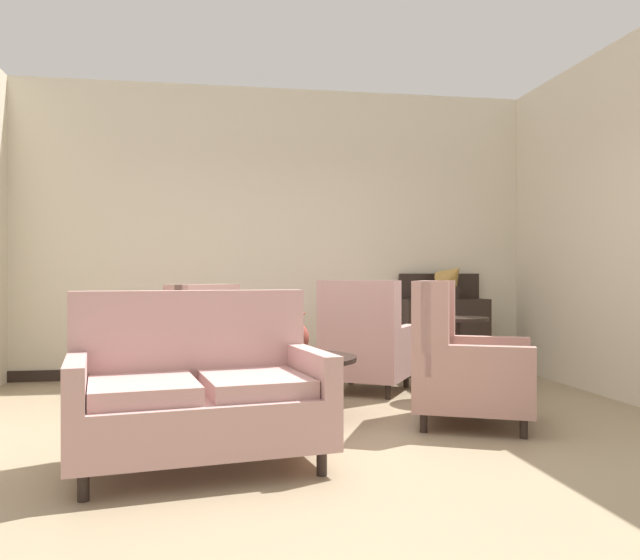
{
  "coord_description": "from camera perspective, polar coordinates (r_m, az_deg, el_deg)",
  "views": [
    {
      "loc": [
        -0.7,
        -4.45,
        1.11
      ],
      "look_at": [
        0.08,
        0.36,
        1.09
      ],
      "focal_mm": 36.03,
      "sensor_mm": 36.0,
      "label": 1
    }
  ],
  "objects": [
    {
      "name": "ground",
      "position": [
        4.64,
        -0.31,
        -13.61
      ],
      "size": [
        8.16,
        8.16,
        0.0
      ],
      "primitive_type": "plane",
      "color": "#9E896B"
    },
    {
      "name": "armchair_near_sideboard",
      "position": [
        5.97,
        -12.01,
        -6.24
      ],
      "size": [
        1.16,
        1.14,
        1.05
      ],
      "rotation": [
        0.0,
        0.0,
        4.12
      ],
      "color": "tan",
      "rests_on": "ground"
    },
    {
      "name": "gramophone",
      "position": [
        7.37,
        11.53,
        0.07
      ],
      "size": [
        0.43,
        0.48,
        0.48
      ],
      "color": "black",
      "rests_on": "sideboard"
    },
    {
      "name": "coffee_table",
      "position": [
        5.06,
        -2.23,
        -7.68
      ],
      "size": [
        0.96,
        0.96,
        0.49
      ],
      "color": "black",
      "rests_on": "ground"
    },
    {
      "name": "side_table",
      "position": [
        6.0,
        12.09,
        -6.06
      ],
      "size": [
        0.56,
        0.56,
        0.75
      ],
      "color": "black",
      "rests_on": "ground"
    },
    {
      "name": "baseboard_back",
      "position": [
        7.33,
        -3.72,
        -8.01
      ],
      "size": [
        5.83,
        0.03,
        0.12
      ],
      "primitive_type": "cube",
      "color": "black",
      "rests_on": "ground"
    },
    {
      "name": "wall_right",
      "position": [
        6.44,
        25.04,
        4.79
      ],
      "size": [
        0.08,
        3.94,
        3.25
      ],
      "primitive_type": "cube",
      "color": "beige",
      "rests_on": "ground"
    },
    {
      "name": "porcelain_vase",
      "position": [
        5.07,
        -2.07,
        -5.05
      ],
      "size": [
        0.2,
        0.2,
        0.34
      ],
      "color": "brown",
      "rests_on": "coffee_table"
    },
    {
      "name": "settee",
      "position": [
        3.91,
        -10.78,
        -10.01
      ],
      "size": [
        1.58,
        1.11,
        1.03
      ],
      "rotation": [
        0.0,
        0.0,
        0.17
      ],
      "color": "tan",
      "rests_on": "ground"
    },
    {
      "name": "armchair_near_window",
      "position": [
        5.02,
        12.41,
        -7.36
      ],
      "size": [
        1.12,
        1.11,
        1.09
      ],
      "rotation": [
        0.0,
        0.0,
        7.43
      ],
      "color": "tan",
      "rests_on": "ground"
    },
    {
      "name": "sideboard",
      "position": [
        7.46,
        10.97,
        -4.46
      ],
      "size": [
        0.97,
        0.38,
        1.16
      ],
      "color": "black",
      "rests_on": "ground"
    },
    {
      "name": "wall_back",
      "position": [
        7.32,
        -3.76,
        4.26
      ],
      "size": [
        5.99,
        0.08,
        3.25
      ],
      "primitive_type": "cube",
      "color": "beige",
      "rests_on": "ground"
    },
    {
      "name": "armchair_beside_settee",
      "position": [
        6.23,
        4.05,
        -5.86
      ],
      "size": [
        1.08,
        1.11,
        1.08
      ],
      "rotation": [
        0.0,
        0.0,
        2.6
      ],
      "color": "tan",
      "rests_on": "ground"
    }
  ]
}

